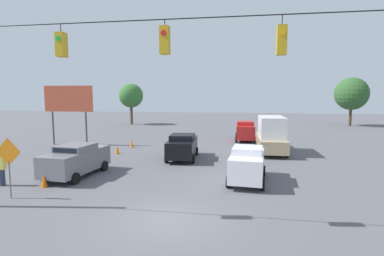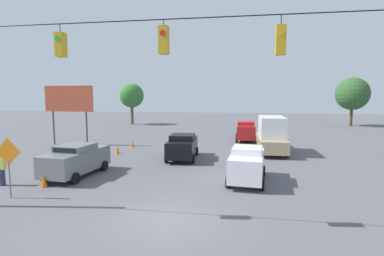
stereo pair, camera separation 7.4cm
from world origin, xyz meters
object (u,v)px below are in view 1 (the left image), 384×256
at_px(roadside_billboard, 68,102).
at_px(tree_horizon_left, 352,94).
at_px(sedan_red_oncoming_deep, 245,131).
at_px(traffic_cone_third, 100,156).
at_px(sedan_grey_parked_shoulder, 76,160).
at_px(tree_horizon_right, 131,96).
at_px(pedestrian, 2,168).
at_px(sedan_black_withflow_mid, 182,146).
at_px(overhead_signal_span, 166,87).
at_px(traffic_cone_fourth, 117,149).
at_px(traffic_cone_second, 77,168).
at_px(sedan_white_crossing_near, 247,164).
at_px(traffic_cone_nearest, 44,181).
at_px(box_truck_tan_oncoming_far, 271,135).
at_px(traffic_cone_fifth, 132,144).
at_px(work_zone_sign, 8,156).

bearing_deg(roadside_billboard, tree_horizon_left, -144.55).
relative_size(sedan_red_oncoming_deep, traffic_cone_third, 6.24).
height_order(sedan_grey_parked_shoulder, tree_horizon_left, tree_horizon_left).
distance_m(roadside_billboard, tree_horizon_right, 20.42).
distance_m(sedan_grey_parked_shoulder, sedan_red_oncoming_deep, 18.61).
bearing_deg(pedestrian, sedan_black_withflow_mid, -134.99).
height_order(overhead_signal_span, sedan_black_withflow_mid, overhead_signal_span).
bearing_deg(sedan_grey_parked_shoulder, traffic_cone_fourth, -86.86).
xyz_separation_m(traffic_cone_fourth, tree_horizon_right, (7.71, -23.73, 4.29)).
bearing_deg(roadside_billboard, traffic_cone_second, 123.38).
relative_size(sedan_white_crossing_near, traffic_cone_third, 6.11).
relative_size(sedan_grey_parked_shoulder, traffic_cone_third, 6.78).
height_order(overhead_signal_span, roadside_billboard, overhead_signal_span).
xyz_separation_m(pedestrian, tree_horizon_right, (5.22, -32.93, 3.70)).
relative_size(traffic_cone_second, traffic_cone_third, 1.00).
relative_size(traffic_cone_nearest, traffic_cone_second, 1.00).
distance_m(traffic_cone_second, tree_horizon_left, 42.74).
height_order(sedan_grey_parked_shoulder, traffic_cone_third, sedan_grey_parked_shoulder).
distance_m(box_truck_tan_oncoming_far, traffic_cone_fifth, 12.42).
bearing_deg(traffic_cone_second, sedan_white_crossing_near, 179.61).
height_order(traffic_cone_second, traffic_cone_fifth, same).
relative_size(box_truck_tan_oncoming_far, traffic_cone_fourth, 9.28).
xyz_separation_m(sedan_black_withflow_mid, tree_horizon_right, (13.37, -24.77, 3.67)).
distance_m(sedan_black_withflow_mid, tree_horizon_left, 35.18).
distance_m(overhead_signal_span, traffic_cone_third, 12.88).
height_order(traffic_cone_third, tree_horizon_right, tree_horizon_right).
relative_size(traffic_cone_fourth, tree_horizon_left, 0.09).
distance_m(overhead_signal_span, sedan_grey_parked_shoulder, 9.73).
relative_size(traffic_cone_nearest, work_zone_sign, 0.24).
distance_m(traffic_cone_nearest, traffic_cone_third, 6.24).
bearing_deg(traffic_cone_fifth, box_truck_tan_oncoming_far, 178.30).
distance_m(traffic_cone_second, work_zone_sign, 4.93).
distance_m(sedan_white_crossing_near, traffic_cone_second, 10.26).
distance_m(overhead_signal_span, work_zone_sign, 8.55).
distance_m(sedan_grey_parked_shoulder, traffic_cone_nearest, 2.44).
xyz_separation_m(sedan_white_crossing_near, traffic_cone_second, (10.24, -0.07, -0.67)).
distance_m(overhead_signal_span, traffic_cone_nearest, 9.36).
relative_size(sedan_grey_parked_shoulder, traffic_cone_fifth, 6.78).
distance_m(sedan_black_withflow_mid, traffic_cone_fifth, 6.92).
distance_m(traffic_cone_fourth, pedestrian, 9.54).
relative_size(sedan_red_oncoming_deep, traffic_cone_fifth, 6.24).
distance_m(sedan_black_withflow_mid, tree_horizon_right, 28.39).
relative_size(traffic_cone_third, roadside_billboard, 0.12).
bearing_deg(overhead_signal_span, traffic_cone_nearest, -23.30).
xyz_separation_m(traffic_cone_second, traffic_cone_fourth, (0.12, -6.27, 0.00)).
height_order(traffic_cone_fourth, work_zone_sign, work_zone_sign).
height_order(overhead_signal_span, tree_horizon_right, overhead_signal_span).
height_order(sedan_grey_parked_shoulder, sedan_red_oncoming_deep, sedan_red_oncoming_deep).
height_order(overhead_signal_span, work_zone_sign, overhead_signal_span).
height_order(sedan_black_withflow_mid, sedan_red_oncoming_deep, sedan_red_oncoming_deep).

